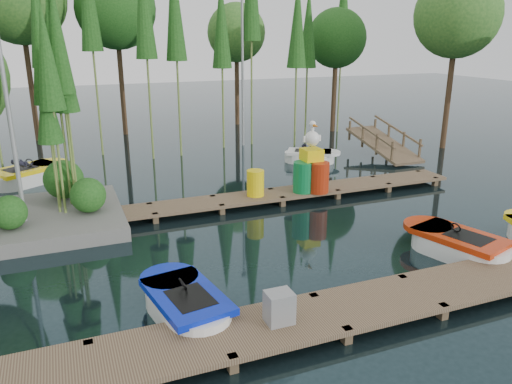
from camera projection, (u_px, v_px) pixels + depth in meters
name	position (u px, v px, depth m)	size (l,w,h in m)	color
ground_plane	(246.00, 238.00, 13.46)	(90.00, 90.00, 0.00)	#1A2D31
near_dock	(329.00, 313.00, 9.40)	(18.00, 1.50, 0.50)	brown
far_dock	(247.00, 198.00, 15.95)	(15.00, 1.20, 0.50)	brown
tree_screen	(106.00, 11.00, 20.26)	(34.42, 18.53, 10.31)	#442E1D
lamp_island	(3.00, 76.00, 12.43)	(0.30, 0.30, 7.25)	gray
lamp_rear	(242.00, 56.00, 23.31)	(0.30, 0.30, 7.25)	gray
ramp	(383.00, 143.00, 22.21)	(1.50, 3.94, 1.49)	brown
boat_blue	(186.00, 306.00, 9.63)	(1.60, 2.79, 0.89)	white
boat_red	(457.00, 245.00, 12.34)	(1.98, 2.99, 0.93)	white
boat_yellow_far	(28.00, 175.00, 18.30)	(3.15, 2.72, 1.46)	white
boat_white_far	(310.00, 156.00, 21.31)	(2.59, 2.13, 1.12)	white
utility_cabinet	(279.00, 307.00, 8.93)	(0.48, 0.41, 0.59)	gray
yellow_barrel	(255.00, 183.00, 15.90)	(0.55, 0.55, 0.83)	yellow
drum_cluster	(313.00, 170.00, 16.37)	(1.34, 1.23, 2.31)	#0C7337
seagull_post	(315.00, 173.00, 16.62)	(0.50, 0.27, 0.79)	gray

